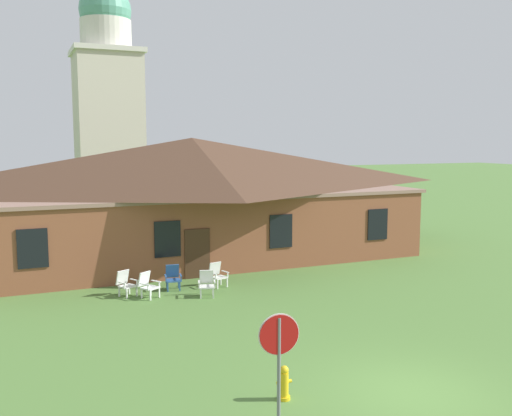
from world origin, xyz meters
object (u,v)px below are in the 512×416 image
at_px(lawn_chair_near_door, 148,284).
at_px(lawn_chair_left_end, 173,277).
at_px(lawn_chair_right_end, 217,274).
at_px(stop_sign, 279,353).
at_px(lawn_chair_by_porch, 126,283).
at_px(lawn_chair_middle, 207,283).
at_px(fire_hydrant, 284,383).

height_order(lawn_chair_near_door, lawn_chair_left_end, same).
bearing_deg(lawn_chair_right_end, stop_sign, -103.51).
bearing_deg(lawn_chair_near_door, lawn_chair_by_porch, 142.53).
xyz_separation_m(stop_sign, lawn_chair_near_door, (-0.09, 11.15, -1.37)).
relative_size(lawn_chair_middle, fire_hydrant, 1.21).
distance_m(lawn_chair_middle, fire_hydrant, 8.84).
distance_m(lawn_chair_by_porch, lawn_chair_middle, 3.03).
bearing_deg(lawn_chair_middle, lawn_chair_left_end, 123.18).
bearing_deg(lawn_chair_right_end, lawn_chair_middle, -125.33).
distance_m(lawn_chair_by_porch, lawn_chair_left_end, 1.88).
distance_m(stop_sign, lawn_chair_near_door, 11.24).
height_order(lawn_chair_near_door, lawn_chair_middle, same).
bearing_deg(stop_sign, lawn_chair_middle, 79.32).
bearing_deg(lawn_chair_near_door, fire_hydrant, -83.65).
bearing_deg(lawn_chair_by_porch, fire_hydrant, -79.97).
distance_m(lawn_chair_near_door, lawn_chair_middle, 2.17).
bearing_deg(lawn_chair_by_porch, stop_sign, -86.05).
bearing_deg(lawn_chair_right_end, lawn_chair_by_porch, 179.45).
xyz_separation_m(lawn_chair_left_end, lawn_chair_right_end, (1.75, -0.26, 0.00)).
relative_size(lawn_chair_near_door, lawn_chair_right_end, 1.00).
height_order(lawn_chair_left_end, lawn_chair_middle, same).
xyz_separation_m(stop_sign, lawn_chair_left_end, (1.06, 11.92, -1.37)).
height_order(stop_sign, lawn_chair_by_porch, stop_sign).
relative_size(stop_sign, lawn_chair_by_porch, 2.73).
height_order(lawn_chair_left_end, lawn_chair_right_end, same).
height_order(lawn_chair_middle, fire_hydrant, lawn_chair_middle).
height_order(stop_sign, lawn_chair_left_end, stop_sign).
bearing_deg(stop_sign, lawn_chair_right_end, 76.49).
xyz_separation_m(lawn_chair_middle, fire_hydrant, (-1.03, -8.78, -0.12)).
xyz_separation_m(lawn_chair_near_door, lawn_chair_left_end, (1.15, 0.77, 0.00)).
distance_m(lawn_chair_by_porch, lawn_chair_near_door, 0.90).
distance_m(lawn_chair_left_end, lawn_chair_middle, 1.69).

